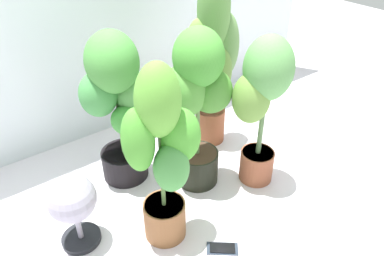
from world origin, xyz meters
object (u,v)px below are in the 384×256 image
(potted_plant_back_left, at_px, (117,99))
(potted_plant_front_left, at_px, (163,152))
(potted_plant_back_right, at_px, (214,52))
(floor_fan, at_px, (72,202))
(cell_phone, at_px, (222,248))
(potted_plant_front_right, at_px, (262,96))
(potted_plant_center, at_px, (198,98))

(potted_plant_back_left, relative_size, potted_plant_front_left, 0.96)
(potted_plant_back_left, relative_size, potted_plant_back_right, 0.78)
(floor_fan, bearing_deg, cell_phone, -85.22)
(potted_plant_back_right, relative_size, potted_plant_front_right, 1.29)
(potted_plant_back_left, distance_m, potted_plant_back_right, 0.62)
(potted_plant_back_right, bearing_deg, cell_phone, -125.82)
(cell_phone, distance_m, floor_fan, 0.70)
(potted_plant_back_left, bearing_deg, potted_plant_back_right, -1.12)
(potted_plant_front_left, bearing_deg, floor_fan, 149.31)
(potted_plant_center, height_order, potted_plant_front_left, same)
(potted_plant_back_left, bearing_deg, potted_plant_center, -42.34)
(potted_plant_back_left, xyz_separation_m, potted_plant_front_left, (-0.05, -0.49, -0.01))
(potted_plant_center, bearing_deg, floor_fan, -178.66)
(potted_plant_front_left, xyz_separation_m, cell_phone, (0.15, -0.23, -0.48))
(potted_plant_center, distance_m, potted_plant_back_left, 0.40)
(potted_plant_back_right, distance_m, potted_plant_front_left, 0.82)
(potted_plant_center, xyz_separation_m, potted_plant_front_left, (-0.35, -0.22, -0.04))
(potted_plant_back_right, height_order, potted_plant_front_right, potted_plant_back_right)
(potted_plant_back_right, distance_m, floor_fan, 1.10)
(floor_fan, bearing_deg, potted_plant_front_right, -53.84)
(potted_plant_back_right, bearing_deg, potted_plant_back_left, 178.88)
(potted_plant_front_left, relative_size, floor_fan, 2.34)
(potted_plant_back_right, relative_size, floor_fan, 2.88)
(potted_plant_front_left, height_order, cell_phone, potted_plant_front_left)
(potted_plant_back_left, distance_m, potted_plant_front_left, 0.49)
(potted_plant_back_left, relative_size, potted_plant_front_right, 1.01)
(potted_plant_front_left, bearing_deg, potted_plant_front_right, 3.82)
(potted_plant_center, relative_size, cell_phone, 5.63)
(cell_phone, bearing_deg, potted_plant_back_left, -132.83)
(potted_plant_front_right, relative_size, cell_phone, 5.35)
(potted_plant_front_right, distance_m, cell_phone, 0.74)
(potted_plant_front_left, bearing_deg, potted_plant_center, 32.53)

